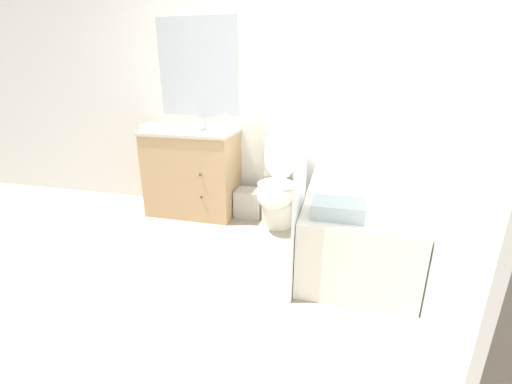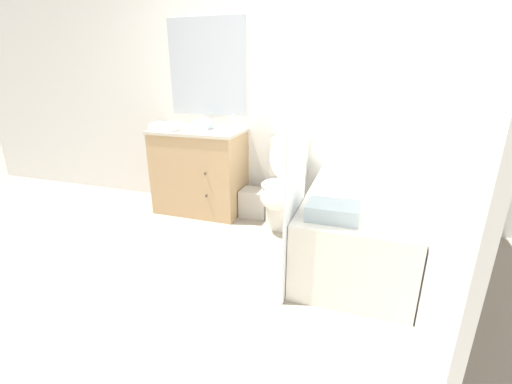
% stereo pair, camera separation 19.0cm
% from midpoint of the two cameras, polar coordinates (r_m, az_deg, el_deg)
% --- Properties ---
extents(ground_plane, '(14.00, 14.00, 0.00)m').
position_cam_midpoint_polar(ground_plane, '(2.31, -8.87, -18.36)').
color(ground_plane, gray).
extents(wall_back, '(8.00, 0.06, 2.50)m').
position_cam_midpoint_polar(wall_back, '(3.46, 1.33, 16.89)').
color(wall_back, silver).
rests_on(wall_back, ground_plane).
extents(wall_right, '(0.05, 2.69, 2.50)m').
position_cam_midpoint_polar(wall_right, '(2.55, 25.89, 14.06)').
color(wall_right, silver).
rests_on(wall_right, ground_plane).
extents(vanity_cabinet, '(0.90, 0.56, 0.86)m').
position_cam_midpoint_polar(vanity_cabinet, '(3.58, -11.95, 3.36)').
color(vanity_cabinet, tan).
rests_on(vanity_cabinet, ground_plane).
extents(sink_faucet, '(0.14, 0.12, 0.12)m').
position_cam_midpoint_polar(sink_faucet, '(3.65, -11.20, 11.02)').
color(sink_faucet, silver).
rests_on(sink_faucet, vanity_cabinet).
extents(toilet, '(0.35, 0.68, 0.89)m').
position_cam_midpoint_polar(toilet, '(3.24, 2.05, 0.84)').
color(toilet, silver).
rests_on(toilet, ground_plane).
extents(bathtub, '(0.77, 1.49, 0.53)m').
position_cam_midpoint_polar(bathtub, '(2.84, 14.33, -4.83)').
color(bathtub, silver).
rests_on(bathtub, ground_plane).
extents(shower_curtain, '(0.02, 0.59, 2.01)m').
position_cam_midpoint_polar(shower_curtain, '(2.16, 5.21, 8.82)').
color(shower_curtain, white).
rests_on(shower_curtain, ground_plane).
extents(wastebasket, '(0.27, 0.23, 0.28)m').
position_cam_midpoint_polar(wastebasket, '(3.49, -2.73, -1.84)').
color(wastebasket, '#B7B2A8').
rests_on(wastebasket, ground_plane).
extents(tissue_box, '(0.15, 0.14, 0.12)m').
position_cam_midpoint_polar(tissue_box, '(3.50, -11.46, 10.88)').
color(tissue_box, silver).
rests_on(tissue_box, vanity_cabinet).
extents(soap_dispenser, '(0.05, 0.05, 0.16)m').
position_cam_midpoint_polar(soap_dispenser, '(3.40, -6.45, 11.24)').
color(soap_dispenser, white).
rests_on(soap_dispenser, vanity_cabinet).
extents(hand_towel_folded, '(0.26, 0.18, 0.07)m').
position_cam_midpoint_polar(hand_towel_folded, '(3.50, -17.74, 10.15)').
color(hand_towel_folded, white).
rests_on(hand_towel_folded, vanity_cabinet).
extents(bath_towel_folded, '(0.32, 0.24, 0.10)m').
position_cam_midpoint_polar(bath_towel_folded, '(2.22, 11.12, -2.79)').
color(bath_towel_folded, silver).
rests_on(bath_towel_folded, bathtub).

